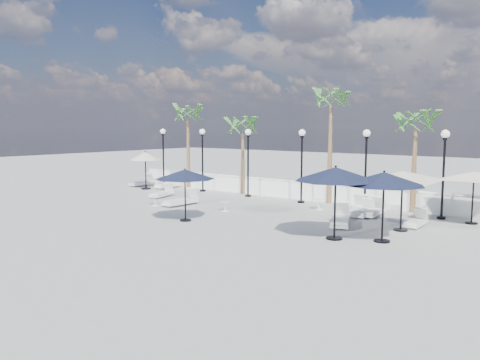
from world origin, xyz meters
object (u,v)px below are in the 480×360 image
Objects in this scene: lounger_0 at (168,184)px; parasol_cream_sq_b at (403,171)px; lounger_1 at (142,182)px; lounger_6 at (359,210)px; parasol_cream_small at (145,157)px; lounger_2 at (162,193)px; lounger_4 at (373,211)px; lounger_8 at (416,222)px; lounger_7 at (340,219)px; lounger_3 at (181,201)px; parasol_cream_sq_a at (474,172)px; lounger_5 at (364,212)px; parasol_navy_left at (185,175)px; parasol_navy_mid at (336,174)px; parasol_navy_right at (384,179)px.

lounger_0 is 0.40× the size of parasol_cream_sq_b.
lounger_1 is 0.90× the size of lounger_6.
lounger_1 is 0.39× the size of parasol_cream_sq_b.
parasol_cream_small is at bearing 173.60° from parasol_cream_sq_b.
lounger_1 is 5.48m from lounger_2.
lounger_4 is 3.57m from parasol_cream_sq_b.
lounger_6 reaches higher than lounger_8.
lounger_0 is 0.89× the size of lounger_7.
lounger_2 is 0.95× the size of lounger_4.
lounger_3 is 13.41m from parasol_cream_sq_a.
lounger_5 is 8.05m from parasol_navy_left.
parasol_navy_left is (-5.55, -5.56, 1.75)m from lounger_5.
lounger_5 is 1.10× the size of lounger_8.
parasol_navy_mid is 16.29m from parasol_cream_small.
lounger_5 reaches higher than lounger_8.
parasol_navy_left is at bearing -39.31° from lounger_3.
lounger_6 is (13.65, -1.14, 0.02)m from lounger_0.
lounger_5 is (-0.29, -0.34, -0.02)m from lounger_4.
parasol_cream_sq_a is at bearing 49.66° from lounger_8.
lounger_6 is at bearing 23.30° from lounger_3.
lounger_7 is at bearing -98.00° from lounger_4.
parasol_navy_mid reaches higher than lounger_2.
lounger_7 is at bearing -19.73° from lounger_2.
lounger_4 reaches higher than lounger_5.
lounger_2 is 14.05m from parasol_navy_right.
parasol_cream_small is at bearing 163.22° from parasol_navy_mid.
lounger_2 is 11.43m from lounger_7.
parasol_navy_right is at bearing -57.03° from lounger_7.
parasol_cream_small is at bearing 145.57° from lounger_7.
lounger_3 is 0.80× the size of parasol_navy_left.
lounger_3 reaches higher than lounger_2.
parasol_navy_right is (2.67, -4.11, 1.93)m from lounger_6.
parasol_cream_sq_a is 1.95× the size of parasol_cream_small.
lounger_8 is at bearing -9.07° from lounger_0.
lounger_6 is (8.19, 3.10, 0.01)m from lounger_3.
parasol_navy_right is 0.56× the size of parasol_cream_sq_b.
parasol_cream_small is (-3.36, 1.71, 1.85)m from lounger_2.
lounger_5 is at bearing -162.70° from parasol_cream_sq_a.
lounger_4 reaches higher than lounger_2.
lounger_0 is at bearing 116.28° from lounger_2.
lounger_7 is (13.99, -3.77, 0.02)m from lounger_0.
parasol_navy_mid is at bearing -23.82° from lounger_0.
lounger_0 is at bearing 162.17° from parasol_navy_right.
parasol_cream_small is (-6.22, 3.03, 1.82)m from lounger_3.
lounger_1 is 16.57m from lounger_7.
parasol_navy_right is (2.37, -3.94, 1.96)m from lounger_5.
parasol_cream_sq_b reaches higher than lounger_6.
lounger_0 is at bearing 144.72° from lounger_3.
parasol_navy_left is at bearing -49.69° from lounger_2.
parasol_navy_right reaches higher than lounger_0.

